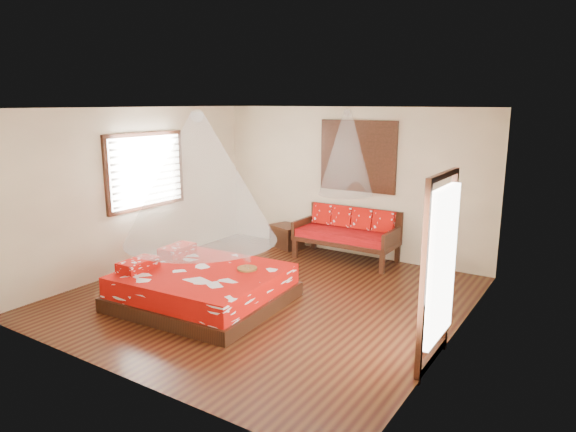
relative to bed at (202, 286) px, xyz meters
name	(u,v)px	position (x,y,z in m)	size (l,w,h in m)	color
room	(266,206)	(0.65, 0.71, 1.15)	(5.54, 5.54, 2.84)	black
bed	(202,286)	(0.00, 0.00, 0.00)	(2.35, 2.15, 0.65)	black
daybed	(348,232)	(0.82, 3.10, 0.27)	(1.88, 0.84, 0.97)	black
storage_chest	(287,236)	(-0.57, 3.16, -0.02)	(0.76, 0.65, 0.45)	black
shutter_panel	(358,156)	(0.82, 3.43, 1.65)	(1.52, 0.06, 1.32)	black
window_left	(146,171)	(-2.06, 0.91, 1.45)	(0.10, 1.74, 1.34)	black
glazed_door	(437,271)	(3.36, 0.11, 0.82)	(0.08, 1.02, 2.16)	black
wine_tray	(247,265)	(0.54, 0.38, 0.31)	(0.29, 0.29, 0.23)	brown
mosquito_net_main	(199,178)	(0.02, 0.00, 1.60)	(2.16, 2.16, 1.80)	white
mosquito_net_daybed	(347,153)	(0.82, 2.96, 1.75)	(0.98, 0.98, 1.50)	white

